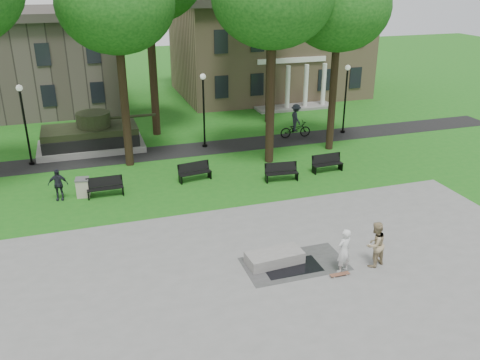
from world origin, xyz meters
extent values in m
plane|color=#1A5D16|center=(0.00, 0.00, 0.00)|extent=(120.00, 120.00, 0.00)
cube|color=gray|center=(0.00, -5.00, 0.01)|extent=(22.00, 16.00, 0.02)
cube|color=black|center=(0.00, 12.00, 0.01)|extent=(44.00, 2.60, 0.01)
cube|color=#9E8460|center=(10.00, 26.00, 4.00)|extent=(16.00, 11.00, 8.00)
cube|color=silver|center=(10.00, 20.50, 3.80)|extent=(6.00, 0.30, 0.40)
cube|color=#4C443D|center=(-11.00, 26.50, 3.60)|extent=(15.00, 10.00, 7.20)
cylinder|color=black|center=(-4.50, 10.50, 4.00)|extent=(0.48, 0.48, 8.00)
ellipsoid|color=#0F4110|center=(-4.50, 10.50, 9.00)|extent=(6.20, 6.20, 5.27)
cylinder|color=black|center=(3.50, 8.50, 4.16)|extent=(0.50, 0.50, 8.32)
cylinder|color=black|center=(8.00, 9.50, 3.84)|extent=(0.46, 0.46, 7.68)
ellipsoid|color=#0F4110|center=(8.00, 9.50, 8.64)|extent=(6.00, 6.00, 5.10)
cylinder|color=black|center=(-2.00, 16.00, 4.64)|extent=(0.54, 0.54, 9.28)
cylinder|color=black|center=(6.50, 16.50, 4.32)|extent=(0.50, 0.50, 8.64)
cylinder|color=black|center=(-10.00, 12.30, 2.20)|extent=(0.12, 0.12, 4.40)
sphere|color=silver|center=(-10.00, 12.30, 4.55)|extent=(0.36, 0.36, 0.36)
cylinder|color=black|center=(-10.00, 12.30, 0.08)|extent=(0.32, 0.32, 0.16)
cylinder|color=black|center=(0.50, 12.30, 2.20)|extent=(0.12, 0.12, 4.40)
sphere|color=silver|center=(0.50, 12.30, 4.55)|extent=(0.36, 0.36, 0.36)
cylinder|color=black|center=(0.50, 12.30, 0.08)|extent=(0.32, 0.32, 0.16)
cylinder|color=black|center=(10.50, 12.30, 2.20)|extent=(0.12, 0.12, 4.40)
sphere|color=silver|center=(10.50, 12.30, 4.55)|extent=(0.36, 0.36, 0.36)
cylinder|color=black|center=(10.50, 12.30, 0.08)|extent=(0.32, 0.32, 0.16)
cube|color=gray|center=(-6.50, 14.00, 0.20)|extent=(6.50, 3.40, 0.40)
cube|color=#252B16|center=(-6.50, 14.00, 0.95)|extent=(5.80, 2.80, 1.10)
cube|color=black|center=(-6.50, 12.65, 0.75)|extent=(5.80, 0.35, 0.70)
cube|color=black|center=(-6.50, 15.35, 0.75)|extent=(5.80, 0.35, 0.70)
cylinder|color=#252B16|center=(-6.20, 14.00, 1.95)|extent=(2.10, 2.10, 0.90)
cylinder|color=#252B16|center=(-3.90, 14.00, 1.95)|extent=(3.20, 0.18, 0.18)
cube|color=black|center=(0.13, -2.77, 0.02)|extent=(2.20, 1.20, 0.00)
cube|color=gray|center=(-0.39, -2.23, 0.24)|extent=(2.26, 1.15, 0.45)
cube|color=brown|center=(1.61, -3.85, 0.06)|extent=(0.78, 0.21, 0.07)
imported|color=silver|center=(1.83, -3.61, 0.92)|extent=(0.75, 0.61, 1.79)
imported|color=tan|center=(3.18, -3.58, 0.94)|extent=(1.07, 0.94, 1.84)
imported|color=#21222C|center=(-8.40, 6.59, 0.82)|extent=(1.01, 0.53, 1.64)
imported|color=black|center=(6.89, 12.36, 0.56)|extent=(2.17, 0.86, 1.12)
imported|color=#20222B|center=(6.89, 12.36, 1.38)|extent=(0.76, 1.24, 1.86)
cube|color=black|center=(-6.19, 6.26, 0.45)|extent=(1.80, 0.46, 0.05)
cube|color=black|center=(-6.19, 6.48, 0.75)|extent=(1.80, 0.16, 0.50)
cube|color=black|center=(-7.04, 6.26, 0.23)|extent=(0.06, 0.45, 0.45)
cube|color=black|center=(-5.34, 6.26, 0.23)|extent=(0.06, 0.45, 0.45)
cube|color=black|center=(-1.40, 6.91, 0.45)|extent=(1.85, 0.72, 0.05)
cube|color=black|center=(-1.40, 7.13, 0.75)|extent=(1.80, 0.42, 0.50)
cube|color=black|center=(-2.25, 6.91, 0.23)|extent=(0.13, 0.45, 0.45)
cube|color=black|center=(-0.55, 6.91, 0.23)|extent=(0.13, 0.45, 0.45)
cube|color=black|center=(3.05, 5.43, 0.45)|extent=(1.84, 0.63, 0.05)
cube|color=black|center=(3.05, 5.65, 0.75)|extent=(1.81, 0.34, 0.50)
cube|color=black|center=(2.20, 5.43, 0.23)|extent=(0.11, 0.45, 0.45)
cube|color=black|center=(3.90, 5.43, 0.23)|extent=(0.11, 0.45, 0.45)
cube|color=black|center=(6.04, 5.90, 0.45)|extent=(1.82, 0.53, 0.05)
cube|color=black|center=(6.04, 6.12, 0.75)|extent=(1.81, 0.23, 0.50)
cube|color=black|center=(5.19, 5.90, 0.23)|extent=(0.08, 0.45, 0.45)
cube|color=black|center=(6.89, 5.90, 0.23)|extent=(0.08, 0.45, 0.45)
cube|color=#BEB99C|center=(-7.25, 6.66, 0.45)|extent=(0.68, 0.68, 0.90)
cube|color=#4C4C4C|center=(-7.25, 6.66, 0.93)|extent=(0.74, 0.74, 0.06)
camera|label=1|loc=(-6.93, -18.09, 10.63)|focal=38.00mm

